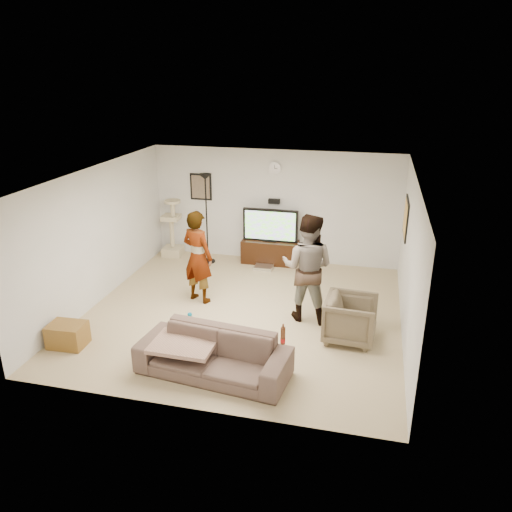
% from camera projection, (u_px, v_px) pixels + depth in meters
% --- Properties ---
extents(floor, '(5.50, 5.50, 0.02)m').
position_uv_depth(floor, '(243.00, 313.00, 8.94)').
color(floor, tan).
rests_on(floor, ground).
extents(ceiling, '(5.50, 5.50, 0.02)m').
position_uv_depth(ceiling, '(242.00, 174.00, 8.05)').
color(ceiling, silver).
rests_on(ceiling, wall_back).
extents(wall_back, '(5.50, 0.04, 2.50)m').
position_uv_depth(wall_back, '(275.00, 206.00, 10.99)').
color(wall_back, white).
rests_on(wall_back, floor).
extents(wall_front, '(5.50, 0.04, 2.50)m').
position_uv_depth(wall_front, '(183.00, 323.00, 6.00)').
color(wall_front, white).
rests_on(wall_front, floor).
extents(wall_left, '(0.04, 5.50, 2.50)m').
position_uv_depth(wall_left, '(97.00, 235.00, 9.10)').
color(wall_left, white).
rests_on(wall_left, floor).
extents(wall_right, '(0.04, 5.50, 2.50)m').
position_uv_depth(wall_right, '(409.00, 261.00, 7.89)').
color(wall_right, white).
rests_on(wall_right, floor).
extents(wall_clock, '(0.26, 0.04, 0.26)m').
position_uv_depth(wall_clock, '(275.00, 168.00, 10.66)').
color(wall_clock, silver).
rests_on(wall_clock, wall_back).
extents(wall_speaker, '(0.25, 0.10, 0.10)m').
position_uv_depth(wall_speaker, '(274.00, 201.00, 10.89)').
color(wall_speaker, black).
rests_on(wall_speaker, wall_back).
extents(picture_back, '(0.42, 0.03, 0.52)m').
position_uv_depth(picture_back, '(201.00, 187.00, 11.22)').
color(picture_back, brown).
rests_on(picture_back, wall_back).
extents(picture_right, '(0.03, 0.78, 0.62)m').
position_uv_depth(picture_right, '(406.00, 218.00, 9.26)').
color(picture_right, '#EFAC50').
rests_on(picture_right, wall_right).
extents(tv_stand, '(1.25, 0.45, 0.52)m').
position_uv_depth(tv_stand, '(270.00, 252.00, 11.13)').
color(tv_stand, black).
rests_on(tv_stand, floor).
extents(console_box, '(0.40, 0.30, 0.07)m').
position_uv_depth(console_box, '(264.00, 267.00, 10.87)').
color(console_box, silver).
rests_on(console_box, floor).
extents(tv, '(1.22, 0.08, 0.72)m').
position_uv_depth(tv, '(270.00, 225.00, 10.91)').
color(tv, black).
rests_on(tv, tv_stand).
extents(tv_screen, '(1.12, 0.01, 0.64)m').
position_uv_depth(tv_screen, '(270.00, 226.00, 10.87)').
color(tv_screen, '#64F51D').
rests_on(tv_screen, tv).
extents(floor_lamp, '(0.32, 0.32, 2.00)m').
position_uv_depth(floor_lamp, '(207.00, 219.00, 10.93)').
color(floor_lamp, black).
rests_on(floor_lamp, floor).
extents(cat_tree, '(0.46, 0.46, 1.35)m').
position_uv_depth(cat_tree, '(172.00, 228.00, 11.44)').
color(cat_tree, '#C6B994').
rests_on(cat_tree, floor).
extents(person_left, '(0.75, 0.62, 1.75)m').
position_uv_depth(person_left, '(198.00, 257.00, 9.12)').
color(person_left, silver).
rests_on(person_left, floor).
extents(person_right, '(1.00, 0.82, 1.89)m').
position_uv_depth(person_right, '(307.00, 268.00, 8.44)').
color(person_right, '#274D94').
rests_on(person_right, floor).
extents(sofa, '(2.25, 1.09, 0.63)m').
position_uv_depth(sofa, '(213.00, 355.00, 7.06)').
color(sofa, brown).
rests_on(sofa, floor).
extents(throw_blanket, '(0.91, 0.72, 0.06)m').
position_uv_depth(throw_blanket, '(184.00, 344.00, 7.11)').
color(throw_blanket, tan).
rests_on(throw_blanket, sofa).
extents(beer_bottle, '(0.06, 0.06, 0.25)m').
position_uv_depth(beer_bottle, '(283.00, 336.00, 6.68)').
color(beer_bottle, '#562B16').
rests_on(beer_bottle, sofa).
extents(armchair, '(0.86, 0.84, 0.74)m').
position_uv_depth(armchair, '(351.00, 319.00, 7.94)').
color(armchair, brown).
rests_on(armchair, floor).
extents(side_table, '(0.58, 0.45, 0.37)m').
position_uv_depth(side_table, '(68.00, 335.00, 7.83)').
color(side_table, brown).
rests_on(side_table, floor).
extents(toy_ball, '(0.08, 0.08, 0.08)m').
position_uv_depth(toy_ball, '(190.00, 315.00, 8.79)').
color(toy_ball, '#08668B').
rests_on(toy_ball, floor).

